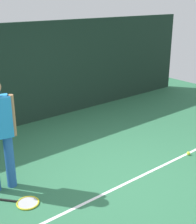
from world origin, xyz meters
The scene contains 5 objects.
ground_plane centered at (0.00, 0.00, 0.00)m, with size 12.00×12.00×0.00m, color #2D6B47.
back_fence centered at (0.00, 3.00, 1.13)m, with size 10.00×0.10×2.25m, color #192D23.
court_line centered at (0.00, -0.28, 0.00)m, with size 9.00×0.05×0.00m, color white.
tennis_racket centered at (-1.44, 0.24, 0.01)m, with size 0.53×0.58×0.03m.
tennis_ball_near_player centered at (1.56, -0.32, 0.03)m, with size 0.07×0.07×0.07m, color #CCE033.
Camera 1 is at (-3.03, -3.33, 2.75)m, focal length 51.01 mm.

